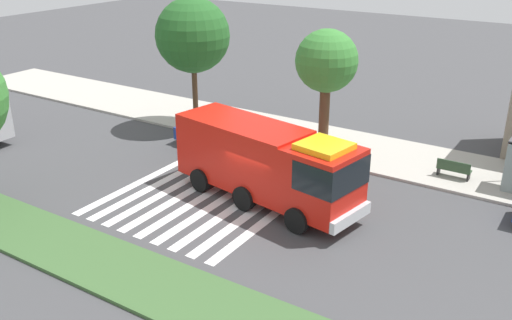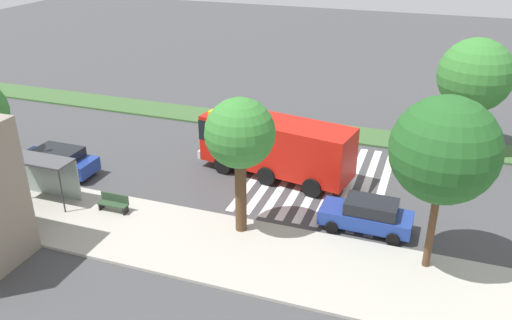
{
  "view_description": "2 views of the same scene",
  "coord_description": "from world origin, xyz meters",
  "px_view_note": "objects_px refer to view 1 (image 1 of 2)",
  "views": [
    {
      "loc": [
        12.18,
        -19.19,
        11.51
      ],
      "look_at": [
        -0.72,
        0.99,
        1.61
      ],
      "focal_mm": 39.77,
      "sensor_mm": 36.0,
      "label": 1
    },
    {
      "loc": [
        -8.13,
        27.01,
        14.09
      ],
      "look_at": [
        0.81,
        1.93,
        1.57
      ],
      "focal_mm": 36.96,
      "sensor_mm": 36.0,
      "label": 2
    }
  ],
  "objects_px": {
    "parked_car_west": "(213,133)",
    "sidewalk_tree_west": "(327,63)",
    "bench_near_shelter": "(454,169)",
    "sidewalk_tree_far_west": "(193,35)",
    "fire_truck": "(270,162)"
  },
  "relations": [
    {
      "from": "sidewalk_tree_far_west",
      "to": "sidewalk_tree_west",
      "type": "relative_size",
      "value": 1.16
    },
    {
      "from": "bench_near_shelter",
      "to": "sidewalk_tree_far_west",
      "type": "bearing_deg",
      "value": -177.99
    },
    {
      "from": "bench_near_shelter",
      "to": "sidewalk_tree_far_west",
      "type": "height_order",
      "value": "sidewalk_tree_far_west"
    },
    {
      "from": "fire_truck",
      "to": "sidewalk_tree_west",
      "type": "relative_size",
      "value": 1.42
    },
    {
      "from": "sidewalk_tree_west",
      "to": "bench_near_shelter",
      "type": "bearing_deg",
      "value": 4.55
    },
    {
      "from": "parked_car_west",
      "to": "sidewalk_tree_west",
      "type": "distance_m",
      "value": 7.44
    },
    {
      "from": "parked_car_west",
      "to": "bench_near_shelter",
      "type": "xyz_separation_m",
      "value": [
        12.52,
        2.74,
        -0.26
      ]
    },
    {
      "from": "fire_truck",
      "to": "bench_near_shelter",
      "type": "distance_m",
      "value": 9.43
    },
    {
      "from": "bench_near_shelter",
      "to": "sidewalk_tree_far_west",
      "type": "distance_m",
      "value": 16.26
    },
    {
      "from": "parked_car_west",
      "to": "fire_truck",
      "type": "bearing_deg",
      "value": -32.28
    },
    {
      "from": "bench_near_shelter",
      "to": "sidewalk_tree_west",
      "type": "xyz_separation_m",
      "value": [
        -6.82,
        -0.54,
        4.5
      ]
    },
    {
      "from": "parked_car_west",
      "to": "sidewalk_tree_west",
      "type": "height_order",
      "value": "sidewalk_tree_west"
    },
    {
      "from": "parked_car_west",
      "to": "sidewalk_tree_west",
      "type": "relative_size",
      "value": 0.67
    },
    {
      "from": "parked_car_west",
      "to": "bench_near_shelter",
      "type": "bearing_deg",
      "value": 13.73
    },
    {
      "from": "parked_car_west",
      "to": "sidewalk_tree_far_west",
      "type": "xyz_separation_m",
      "value": [
        -2.93,
        2.2,
        4.79
      ]
    }
  ]
}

